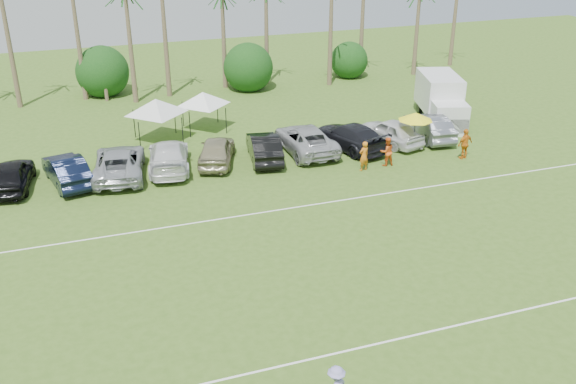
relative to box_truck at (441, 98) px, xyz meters
name	(u,v)px	position (x,y,z in m)	size (l,w,h in m)	color
ground	(382,384)	(-16.99, -24.18, -1.81)	(120.00, 120.00, 0.00)	#3C5D1C
field_lines	(301,268)	(-16.99, -16.18, -1.80)	(80.00, 12.10, 0.01)	white
palm_tree_4	(122,6)	(-20.99, 13.82, 5.67)	(2.40, 2.40, 8.90)	brown
bush_tree_1	(104,76)	(-22.99, 14.82, -0.01)	(4.00, 4.00, 4.00)	brown
bush_tree_2	(243,65)	(-10.99, 14.82, -0.01)	(4.00, 4.00, 4.00)	brown
bush_tree_3	(347,57)	(-0.99, 14.82, -0.01)	(4.00, 4.00, 4.00)	brown
sideline_player_a	(364,156)	(-9.39, -6.64, -0.87)	(0.68, 0.45, 1.87)	orange
sideline_player_b	(387,151)	(-7.69, -6.37, -0.89)	(0.90, 0.70, 1.84)	#E35819
sideline_player_c	(465,144)	(-2.46, -6.98, -0.82)	(1.17, 0.49, 1.99)	orange
box_truck	(441,98)	(0.00, 0.00, 0.00)	(4.27, 7.00, 3.38)	silver
canopy_tent_left	(155,99)	(-20.46, 2.59, 1.23)	(4.38, 4.38, 3.55)	black
canopy_tent_right	(203,92)	(-16.94, 4.06, 0.97)	(4.01, 4.01, 3.25)	black
market_umbrella	(416,116)	(-4.71, -4.45, 0.47)	(2.29, 2.29, 2.55)	black
parked_car_0	(12,175)	(-29.60, -2.47, -0.95)	(2.03, 5.04, 1.72)	black
parked_car_1	(67,170)	(-26.60, -2.75, -0.95)	(1.82, 5.21, 1.72)	black
parked_car_2	(119,163)	(-23.60, -2.62, -0.95)	(2.85, 6.18, 1.72)	#9A9DA2
parked_car_3	(169,156)	(-20.61, -2.49, -0.95)	(2.41, 5.92, 1.72)	silver
parked_car_4	(217,150)	(-17.61, -2.53, -0.95)	(2.03, 5.04, 1.72)	gray
parked_car_5	(264,147)	(-14.61, -2.94, -0.95)	(1.82, 5.21, 1.72)	black
parked_car_6	(306,139)	(-11.62, -2.48, -0.95)	(2.85, 6.18, 1.72)	#A3A4A6
parked_car_7	(350,136)	(-8.62, -2.90, -0.95)	(2.41, 5.92, 1.72)	black
parked_car_8	(391,131)	(-5.63, -2.94, -0.95)	(2.03, 5.04, 1.72)	white
parked_car_9	(429,126)	(-2.63, -2.88, -0.95)	(1.82, 5.21, 1.72)	slate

